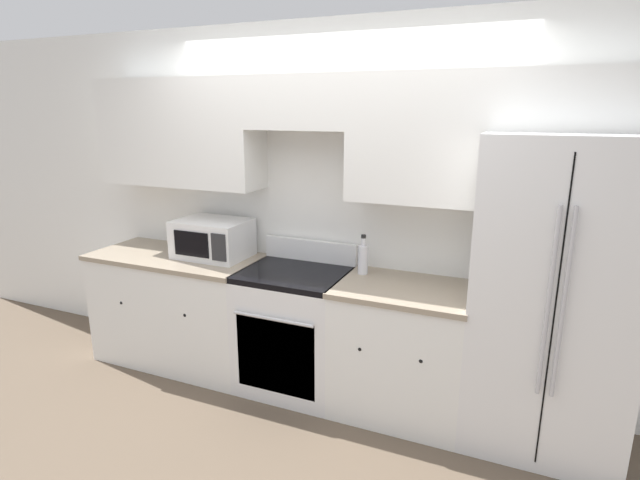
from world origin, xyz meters
The scene contains 8 objects.
ground_plane centered at (0.00, 0.00, 0.00)m, with size 12.00×12.00×0.00m, color brown.
wall_back centered at (0.01, 0.58, 1.53)m, with size 8.00×0.39×2.60m.
lower_cabinets_left centered at (-1.23, 0.31, 0.45)m, with size 1.36×0.64×0.89m.
lower_cabinets_right centered at (0.59, 0.31, 0.45)m, with size 0.87×0.64×0.89m.
oven_range centered at (-0.20, 0.31, 0.45)m, with size 0.73×0.65×1.05m.
refrigerator centered at (1.46, 0.34, 0.94)m, with size 0.88×0.72×1.88m.
microwave centered at (-0.94, 0.39, 1.04)m, with size 0.54×0.40×0.29m.
bottle centered at (0.26, 0.46, 1.00)m, with size 0.07×0.07×0.28m.
Camera 1 is at (1.28, -2.68, 2.01)m, focal length 28.00 mm.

